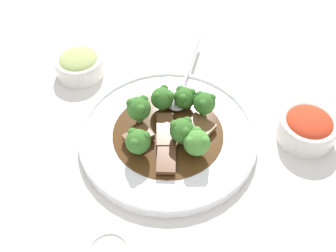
% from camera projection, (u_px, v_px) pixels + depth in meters
% --- Properties ---
extents(ground_plane, '(4.00, 4.00, 0.00)m').
position_uv_depth(ground_plane, '(168.00, 138.00, 0.70)').
color(ground_plane, silver).
extents(main_plate, '(0.31, 0.31, 0.02)m').
position_uv_depth(main_plate, '(168.00, 135.00, 0.69)').
color(main_plate, white).
rests_on(main_plate, ground_plane).
extents(beef_strip_0, '(0.06, 0.05, 0.01)m').
position_uv_depth(beef_strip_0, '(138.00, 137.00, 0.67)').
color(beef_strip_0, brown).
rests_on(beef_strip_0, main_plate).
extents(beef_strip_1, '(0.04, 0.08, 0.01)m').
position_uv_depth(beef_strip_1, '(165.00, 131.00, 0.68)').
color(beef_strip_1, brown).
rests_on(beef_strip_1, main_plate).
extents(beef_strip_2, '(0.05, 0.08, 0.01)m').
position_uv_depth(beef_strip_2, '(166.00, 155.00, 0.65)').
color(beef_strip_2, '#56331E').
rests_on(beef_strip_2, main_plate).
extents(beef_strip_3, '(0.05, 0.06, 0.01)m').
position_uv_depth(beef_strip_3, '(201.00, 124.00, 0.69)').
color(beef_strip_3, brown).
rests_on(beef_strip_3, main_plate).
extents(broccoli_floret_0, '(0.04, 0.04, 0.05)m').
position_uv_depth(broccoli_floret_0, '(204.00, 103.00, 0.69)').
color(broccoli_floret_0, '#8EB756').
rests_on(broccoli_floret_0, main_plate).
extents(broccoli_floret_1, '(0.04, 0.04, 0.05)m').
position_uv_depth(broccoli_floret_1, '(182.00, 130.00, 0.65)').
color(broccoli_floret_1, '#7FA84C').
rests_on(broccoli_floret_1, main_plate).
extents(broccoli_floret_2, '(0.04, 0.04, 0.05)m').
position_uv_depth(broccoli_floret_2, '(197.00, 142.00, 0.64)').
color(broccoli_floret_2, '#7FA84C').
rests_on(broccoli_floret_2, main_plate).
extents(broccoli_floret_3, '(0.04, 0.04, 0.04)m').
position_uv_depth(broccoli_floret_3, '(185.00, 97.00, 0.71)').
color(broccoli_floret_3, '#7FA84C').
rests_on(broccoli_floret_3, main_plate).
extents(broccoli_floret_4, '(0.04, 0.04, 0.05)m').
position_uv_depth(broccoli_floret_4, '(139.00, 108.00, 0.68)').
color(broccoli_floret_4, '#8EB756').
rests_on(broccoli_floret_4, main_plate).
extents(broccoli_floret_5, '(0.04, 0.04, 0.05)m').
position_uv_depth(broccoli_floret_5, '(164.00, 97.00, 0.70)').
color(broccoli_floret_5, '#7FA84C').
rests_on(broccoli_floret_5, main_plate).
extents(broccoli_floret_6, '(0.04, 0.04, 0.05)m').
position_uv_depth(broccoli_floret_6, '(138.00, 141.00, 0.64)').
color(broccoli_floret_6, '#8EB756').
rests_on(broccoli_floret_6, main_plate).
extents(serving_spoon, '(0.12, 0.21, 0.01)m').
position_uv_depth(serving_spoon, '(181.00, 92.00, 0.74)').
color(serving_spoon, '#B7B7BC').
rests_on(serving_spoon, main_plate).
extents(side_bowl_kimchi, '(0.10, 0.10, 0.05)m').
position_uv_depth(side_bowl_kimchi, '(307.00, 127.00, 0.68)').
color(side_bowl_kimchi, white).
rests_on(side_bowl_kimchi, ground_plane).
extents(side_bowl_appetizer, '(0.10, 0.10, 0.05)m').
position_uv_depth(side_bowl_appetizer, '(79.00, 64.00, 0.79)').
color(side_bowl_appetizer, white).
rests_on(side_bowl_appetizer, ground_plane).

